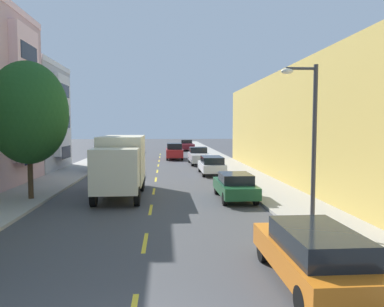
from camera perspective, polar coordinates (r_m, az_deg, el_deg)
ground_plane at (r=35.66m, az=-5.27°, el=-2.16°), size 160.00×160.00×0.00m
sidewalk_left at (r=34.55m, az=-17.20°, el=-2.42°), size 3.20×120.00×0.14m
sidewalk_right at (r=34.26m, az=6.63°, el=-2.32°), size 3.20×120.00×0.14m
lane_centerline_dashes at (r=30.20m, az=-5.47°, el=-3.31°), size 0.14×47.20×0.01m
townhouse_fourth_dove_grey at (r=36.74m, az=-27.26°, el=4.70°), size 10.73×8.29×9.53m
apartment_block_opposite at (r=28.56m, az=22.96°, el=3.83°), size 10.00×36.00×7.85m
street_tree_second at (r=21.18m, az=-23.87°, el=5.73°), size 4.05×4.05×7.19m
street_lamp at (r=14.07m, az=17.68°, el=2.87°), size 1.35×0.28×6.02m
delivery_box_truck at (r=21.58m, az=-10.81°, el=-1.29°), size 2.48×7.45×3.38m
parked_wagon_orange at (r=9.95m, az=18.15°, el=-14.46°), size 1.83×4.70×1.50m
parked_wagon_white at (r=30.39m, az=3.03°, el=-1.74°), size 1.84×4.71×1.50m
parked_suv_charcoal at (r=44.35m, az=-10.57°, el=0.31°), size 2.04×4.84×1.93m
parked_pickup_burgundy at (r=60.39m, az=-0.79°, el=1.25°), size 2.15×5.36×1.73m
parked_pickup_navy at (r=33.23m, az=-13.14°, el=-1.29°), size 2.15×5.35×1.73m
parked_sedan_forest at (r=20.21m, az=6.64°, el=-4.94°), size 1.82×4.51×1.43m
parked_pickup_silver at (r=38.67m, az=1.10°, el=-0.42°), size 2.09×5.33×1.73m
parked_pickup_black at (r=58.88m, az=-9.18°, el=1.12°), size 2.08×5.33×1.73m
moving_red_sedan at (r=44.39m, az=-2.73°, el=0.38°), size 1.95×4.80×1.93m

